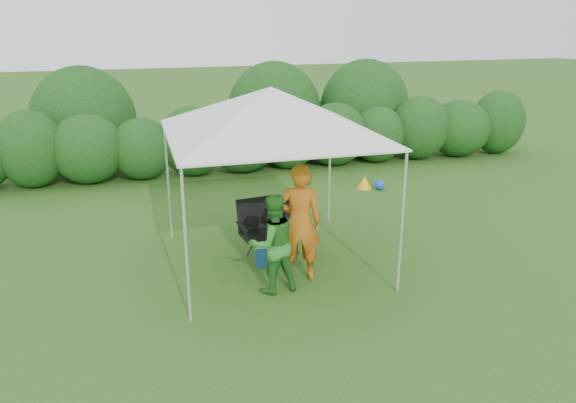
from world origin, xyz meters
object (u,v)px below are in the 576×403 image
object	(u,v)px
woman	(273,244)
chair_right	(289,222)
man	(299,223)
chair_left	(257,226)
canopy	(271,111)
cooler	(267,253)

from	to	relation	value
woman	chair_right	bearing A→B (deg)	-123.32
man	chair_left	bearing A→B (deg)	-47.80
canopy	cooler	distance (m)	2.28
woman	chair_left	bearing A→B (deg)	-100.26
chair_right	canopy	bearing A→B (deg)	-124.86
canopy	woman	size ratio (longest dim) A/B	2.10
chair_right	cooler	xyz separation A→B (m)	(-0.51, -0.52, -0.29)
chair_right	man	distance (m)	1.25
man	chair_right	bearing A→B (deg)	-82.65
chair_right	woman	world-z (taller)	woman
chair_left	man	size ratio (longest dim) A/B	0.55
canopy	man	size ratio (longest dim) A/B	1.71
chair_left	cooler	bearing A→B (deg)	-75.13
man	woman	world-z (taller)	man
canopy	man	world-z (taller)	canopy
woman	cooler	distance (m)	1.08
chair_left	man	xyz separation A→B (m)	(0.45, -0.91, 0.34)
chair_left	cooler	xyz separation A→B (m)	(0.11, -0.27, -0.38)
chair_left	woman	xyz separation A→B (m)	(-0.03, -1.18, 0.18)
chair_left	man	world-z (taller)	man
chair_left	chair_right	bearing A→B (deg)	14.55
canopy	man	distance (m)	1.72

